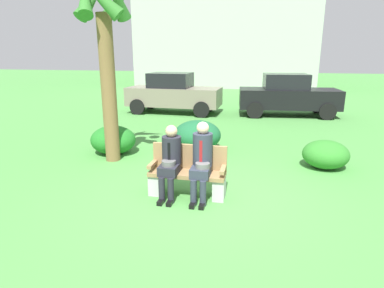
{
  "coord_description": "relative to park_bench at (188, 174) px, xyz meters",
  "views": [
    {
      "loc": [
        0.94,
        -5.19,
        2.47
      ],
      "look_at": [
        -0.28,
        0.47,
        0.85
      ],
      "focal_mm": 30.46,
      "sensor_mm": 36.0,
      "label": 1
    }
  ],
  "objects": [
    {
      "name": "shrub_far_lawn",
      "position": [
        -0.39,
        2.85,
        -0.01
      ],
      "size": [
        1.24,
        1.14,
        0.78
      ],
      "primitive_type": "ellipsoid",
      "color": "#1C5E35",
      "rests_on": "ground"
    },
    {
      "name": "shrub_mid_lawn",
      "position": [
        -2.41,
        2.04,
        -0.04
      ],
      "size": [
        1.14,
        1.04,
        0.71
      ],
      "primitive_type": "ellipsoid",
      "color": "#217224",
      "rests_on": "ground"
    },
    {
      "name": "palm_tree_tall",
      "position": [
        -2.2,
        1.55,
        2.43
      ],
      "size": [
        1.39,
        1.41,
        4.2
      ],
      "color": "brown",
      "rests_on": "ground"
    },
    {
      "name": "parked_car_far",
      "position": [
        2.22,
        8.41,
        0.44
      ],
      "size": [
        4.03,
        2.01,
        1.68
      ],
      "color": "black",
      "rests_on": "ground"
    },
    {
      "name": "seated_man_left",
      "position": [
        -0.28,
        -0.13,
        0.31
      ],
      "size": [
        0.34,
        0.72,
        1.27
      ],
      "color": "#23232D",
      "rests_on": "ground"
    },
    {
      "name": "building_backdrop",
      "position": [
        -1.76,
        21.52,
        5.96
      ],
      "size": [
        13.81,
        6.92,
        12.66
      ],
      "color": "#AAB9A8",
      "rests_on": "ground"
    },
    {
      "name": "parked_car_near",
      "position": [
        -2.47,
        8.05,
        0.44
      ],
      "size": [
        3.96,
        1.83,
        1.68
      ],
      "color": "slate",
      "rests_on": "ground"
    },
    {
      "name": "shrub_near_bench",
      "position": [
        2.66,
        2.02,
        -0.08
      ],
      "size": [
        1.0,
        0.92,
        0.62
      ],
      "primitive_type": "ellipsoid",
      "color": "#307E29",
      "rests_on": "ground"
    },
    {
      "name": "ground_plane",
      "position": [
        0.28,
        -0.12,
        -0.4
      ],
      "size": [
        80.0,
        80.0,
        0.0
      ],
      "primitive_type": "plane",
      "color": "#498D40"
    },
    {
      "name": "park_bench",
      "position": [
        0.0,
        0.0,
        0.0
      ],
      "size": [
        1.35,
        0.44,
        0.9
      ],
      "color": "#99754C",
      "rests_on": "ground"
    },
    {
      "name": "seated_man_right",
      "position": [
        0.27,
        -0.12,
        0.36
      ],
      "size": [
        0.34,
        0.72,
        1.36
      ],
      "color": "#2D3342",
      "rests_on": "ground"
    }
  ]
}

